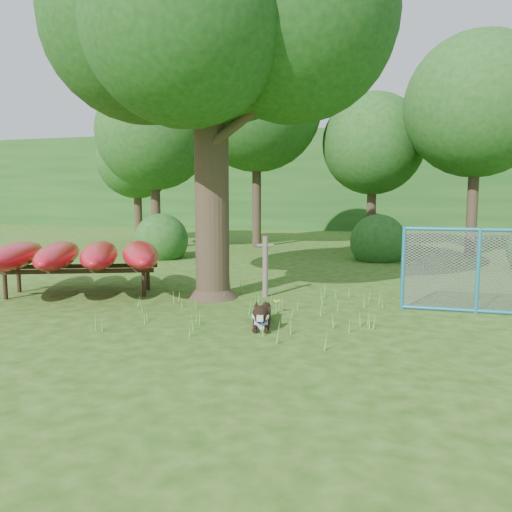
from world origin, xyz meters
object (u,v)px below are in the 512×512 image
(fence_section, at_px, (478,271))
(kayak_rack, at_px, (79,255))
(husky_dog, at_px, (262,316))
(oak_tree, at_px, (209,6))

(fence_section, bearing_deg, kayak_rack, -177.02)
(kayak_rack, height_order, fence_section, fence_section)
(husky_dog, distance_m, fence_section, 4.03)
(oak_tree, height_order, husky_dog, oak_tree)
(husky_dog, height_order, fence_section, fence_section)
(oak_tree, height_order, fence_section, oak_tree)
(fence_section, bearing_deg, husky_dog, -150.85)
(oak_tree, xyz_separation_m, kayak_rack, (-2.82, -0.55, -4.93))
(husky_dog, relative_size, fence_section, 0.42)
(kayak_rack, bearing_deg, fence_section, -18.22)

